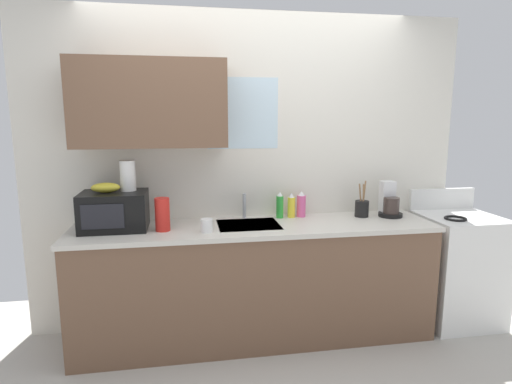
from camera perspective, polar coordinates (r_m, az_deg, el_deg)
The scene contains 14 objects.
kitchen_wall_assembly at distance 3.37m, azimuth -3.37°, elevation 4.35°, with size 3.48×0.42×2.50m.
counter_unit at distance 3.31m, azimuth -0.02°, elevation -11.90°, with size 2.71×0.63×0.90m.
sink_faucet at distance 3.37m, azimuth -1.59°, elevation -1.85°, with size 0.03×0.03×0.20m, color #B2B5BA.
stove_range at distance 3.95m, azimuth 25.44°, elevation -9.19°, with size 0.60×0.60×1.08m.
microwave at distance 3.18m, azimuth -18.60°, elevation -2.43°, with size 0.46×0.35×0.27m.
banana_bunch at distance 3.16m, azimuth -19.66°, elevation 0.57°, with size 0.20×0.11×0.07m, color gold.
paper_towel_roll at distance 3.18m, azimuth -16.92°, elevation 2.13°, with size 0.11×0.11×0.22m, color white.
coffee_maker at distance 3.60m, azimuth 17.56°, elevation -1.45°, with size 0.19×0.21×0.28m.
dish_soap_bottle_green at distance 3.37m, azimuth 3.24°, elevation -1.85°, with size 0.06×0.06×0.21m.
dish_soap_bottle_yellow at distance 3.40m, azimuth 4.80°, elevation -1.91°, with size 0.06×0.06×0.20m.
dish_soap_bottle_pink at distance 3.43m, azimuth 6.13°, elevation -1.73°, with size 0.07×0.07×0.21m.
cereal_canister at distance 3.05m, azimuth -12.54°, elevation -2.98°, with size 0.10×0.10×0.24m, color red.
mug_white at distance 2.98m, azimuth -6.66°, elevation -4.51°, with size 0.08×0.08×0.10m, color white.
utensil_crock at distance 3.52m, azimuth 14.11°, elevation -2.11°, with size 0.11×0.11×0.29m.
Camera 1 is at (-0.52, -3.02, 1.69)m, focal length 29.60 mm.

